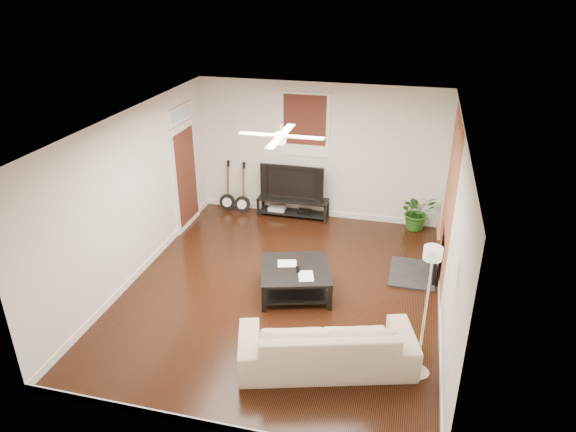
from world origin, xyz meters
name	(u,v)px	position (x,y,z in m)	size (l,w,h in m)	color
room	(282,212)	(0.00, 0.00, 1.40)	(5.01, 6.01, 2.81)	black
brick_accent	(449,202)	(2.49, 1.00, 1.40)	(0.02, 2.20, 2.80)	brown
fireplace	(424,252)	(2.20, 1.00, 0.46)	(0.80, 1.10, 0.92)	black
window_back	(305,125)	(-0.30, 2.97, 1.95)	(1.00, 0.06, 1.30)	#3F1811
door_left	(185,167)	(-2.46, 1.90, 1.25)	(0.08, 1.00, 2.50)	white
tv_stand	(293,208)	(-0.49, 2.78, 0.21)	(1.48, 0.39, 0.41)	black
tv	(293,181)	(-0.49, 2.80, 0.80)	(1.32, 0.17, 0.76)	black
coffee_table	(295,280)	(0.23, -0.02, 0.23)	(1.08, 1.08, 0.45)	black
sofa	(327,343)	(1.02, -1.58, 0.33)	(2.29, 0.90, 0.67)	tan
floor_lamp	(425,314)	(2.20, -1.48, 0.94)	(0.31, 0.31, 1.87)	silver
potted_plant	(417,212)	(2.05, 2.82, 0.38)	(0.68, 0.59, 0.76)	#225518
guitar_left	(227,187)	(-1.94, 2.75, 0.55)	(0.34, 0.24, 1.10)	black
guitar_right	(242,189)	(-1.59, 2.72, 0.55)	(0.34, 0.24, 1.10)	black
ceiling_fan	(281,136)	(0.00, 0.00, 2.60)	(1.24, 1.24, 0.32)	white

